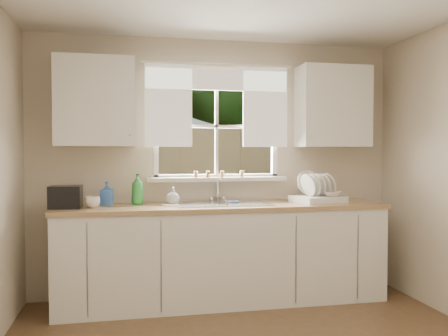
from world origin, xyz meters
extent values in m
cube|color=beige|center=(0.00, 2.00, 0.57)|extent=(3.60, 0.02, 1.15)
cube|color=beige|center=(0.00, 2.00, 2.33)|extent=(3.60, 0.02, 0.35)
cube|color=beige|center=(-1.20, 2.00, 1.65)|extent=(1.20, 0.02, 1.00)
cube|color=beige|center=(1.20, 2.00, 1.65)|extent=(1.20, 0.02, 1.00)
cube|color=white|center=(0.00, 2.02, 1.15)|extent=(1.30, 0.06, 0.05)
cube|color=white|center=(0.00, 2.02, 2.15)|extent=(1.30, 0.06, 0.05)
cube|color=white|center=(-0.60, 2.02, 1.65)|extent=(0.05, 0.06, 1.05)
cube|color=white|center=(0.60, 2.02, 1.65)|extent=(0.05, 0.06, 1.05)
cube|color=white|center=(0.00, 2.02, 1.65)|extent=(0.03, 0.04, 1.00)
cube|color=white|center=(0.00, 2.02, 1.65)|extent=(1.20, 0.04, 0.03)
cube|color=white|center=(0.00, 1.96, 1.13)|extent=(1.38, 0.14, 0.04)
cylinder|color=white|center=(0.00, 1.94, 2.25)|extent=(1.50, 0.02, 0.02)
cube|color=white|center=(-0.48, 1.95, 1.85)|extent=(0.45, 0.02, 0.80)
cube|color=white|center=(0.48, 1.95, 1.85)|extent=(0.45, 0.02, 0.80)
cube|color=white|center=(0.00, 1.95, 2.10)|extent=(1.40, 0.02, 0.20)
cube|color=silver|center=(0.00, 1.68, 0.43)|extent=(3.00, 0.62, 0.87)
cube|color=#AA8455|center=(0.00, 1.68, 0.89)|extent=(3.04, 0.65, 0.04)
cube|color=silver|center=(-1.15, 1.82, 1.85)|extent=(0.70, 0.33, 0.80)
cube|color=silver|center=(1.15, 1.82, 1.85)|extent=(0.70, 0.33, 0.80)
cube|color=beige|center=(0.88, 1.99, 1.08)|extent=(0.08, 0.01, 0.12)
cylinder|color=brown|center=(-0.22, 1.94, 1.18)|extent=(0.04, 0.04, 0.06)
cylinder|color=brown|center=(-0.10, 1.94, 1.18)|extent=(0.04, 0.04, 0.06)
cylinder|color=brown|center=(0.04, 1.94, 1.18)|extent=(0.04, 0.04, 0.06)
cylinder|color=brown|center=(0.24, 1.94, 1.18)|extent=(0.04, 0.04, 0.06)
cube|color=#335421|center=(0.00, 7.00, -0.02)|extent=(20.00, 10.00, 0.02)
cube|color=#907550|center=(0.00, 5.00, 0.90)|extent=(8.00, 0.10, 1.80)
cube|color=maroon|center=(-1.20, 8.50, 1.10)|extent=(3.00, 3.00, 2.20)
cube|color=black|center=(-1.20, 8.50, 2.35)|extent=(3.20, 3.20, 0.30)
cylinder|color=#423021|center=(1.40, 8.00, 1.60)|extent=(0.36, 0.36, 3.20)
sphere|color=#214716|center=(1.40, 8.00, 4.00)|extent=(4.00, 4.00, 4.00)
sphere|color=#214716|center=(0.30, 9.50, 4.50)|extent=(3.20, 3.20, 3.20)
cube|color=#B7B7BC|center=(0.00, 1.71, 0.83)|extent=(0.84, 0.46, 0.18)
cube|color=#B7B7BC|center=(0.00, 1.71, 0.92)|extent=(0.88, 0.50, 0.01)
cube|color=#B7B7BC|center=(0.00, 1.71, 0.89)|extent=(0.02, 0.41, 0.14)
cylinder|color=silver|center=(0.00, 1.96, 1.02)|extent=(0.03, 0.03, 0.22)
cylinder|color=silver|center=(0.00, 1.88, 1.13)|extent=(0.02, 0.18, 0.02)
sphere|color=silver|center=(-0.06, 1.96, 0.94)|extent=(0.05, 0.05, 0.05)
sphere|color=silver|center=(0.06, 1.96, 0.94)|extent=(0.05, 0.05, 0.05)
cube|color=white|center=(0.94, 1.68, 0.94)|extent=(0.54, 0.46, 0.06)
cylinder|color=white|center=(0.89, 1.80, 1.09)|extent=(0.27, 0.14, 0.25)
cylinder|color=white|center=(0.82, 1.65, 1.08)|extent=(0.12, 0.23, 0.22)
cylinder|color=white|center=(0.88, 1.66, 1.08)|extent=(0.12, 0.23, 0.22)
cylinder|color=white|center=(0.94, 1.68, 1.08)|extent=(0.12, 0.23, 0.22)
cylinder|color=white|center=(0.99, 1.69, 1.08)|extent=(0.12, 0.23, 0.22)
cylinder|color=white|center=(1.05, 1.71, 1.08)|extent=(0.12, 0.23, 0.22)
imported|color=white|center=(1.06, 1.63, 1.00)|extent=(0.26, 0.26, 0.05)
imported|color=green|center=(-0.78, 1.83, 1.05)|extent=(0.14, 0.14, 0.29)
imported|color=blue|center=(-1.06, 1.82, 1.02)|extent=(0.12, 0.12, 0.22)
imported|color=beige|center=(-0.46, 1.77, 0.99)|extent=(0.15, 0.15, 0.16)
cylinder|color=white|center=(-0.49, 1.68, 0.92)|extent=(0.16, 0.16, 0.01)
imported|color=silver|center=(-1.17, 1.64, 0.96)|extent=(0.15, 0.15, 0.10)
cube|color=black|center=(-1.40, 1.68, 1.01)|extent=(0.27, 0.24, 0.19)
camera|label=1|loc=(-0.88, -2.61, 1.40)|focal=38.00mm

